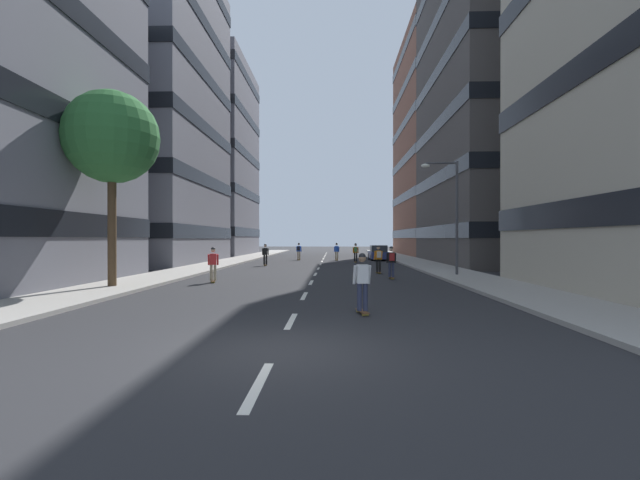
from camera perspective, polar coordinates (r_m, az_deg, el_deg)
ground_plane at (r=35.99m, az=0.04°, el=-3.31°), size 165.09×165.09×0.00m
sidewalk_left at (r=40.57m, az=-11.95°, el=-2.82°), size 3.28×75.67×0.14m
sidewalk_right at (r=40.09m, az=12.49°, el=-2.86°), size 3.28×75.67×0.14m
lane_markings at (r=36.48m, az=0.06°, el=-3.26°), size 0.16×62.20×0.01m
building_left_mid at (r=44.57m, az=-25.88°, el=15.36°), size 17.50×16.89×27.58m
building_left_far at (r=60.87m, az=-17.64°, el=10.11°), size 17.50×16.25×25.21m
building_right_mid at (r=44.33m, az=26.84°, el=18.79°), size 17.50×18.61×32.53m
building_right_far at (r=60.44m, az=19.28°, el=11.64°), size 17.50×18.58×28.24m
parked_car_near at (r=44.22m, az=7.77°, el=-1.76°), size 1.82×4.40×1.52m
street_tree_near at (r=21.22m, az=-25.92°, el=12.09°), size 4.00×4.00×8.48m
streetlamp_right at (r=25.81m, az=16.94°, el=4.49°), size 2.13×0.30×6.50m
skater_0 at (r=43.70m, az=-2.84°, el=-1.36°), size 0.55×0.92×1.78m
skater_1 at (r=39.51m, az=4.75°, el=-1.53°), size 0.56×0.92×1.78m
skater_2 at (r=12.61m, az=5.64°, el=-5.34°), size 0.56×0.92×1.78m
skater_3 at (r=43.15m, az=2.23°, el=-1.42°), size 0.54×0.91×1.78m
skater_4 at (r=34.95m, az=-7.28°, el=-1.80°), size 0.54×0.91×1.78m
skater_5 at (r=27.25m, az=7.78°, el=-2.30°), size 0.55×0.91×1.78m
skater_6 at (r=22.15m, az=-14.01°, el=-2.96°), size 0.57×0.92×1.78m
skater_7 at (r=23.74m, az=9.47°, el=-2.67°), size 0.54×0.91×1.78m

